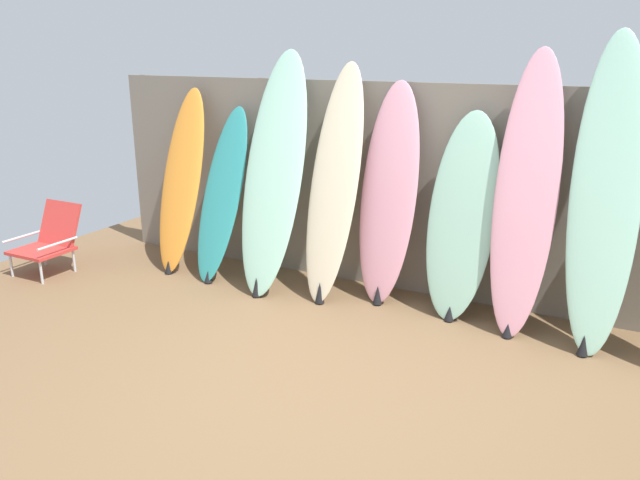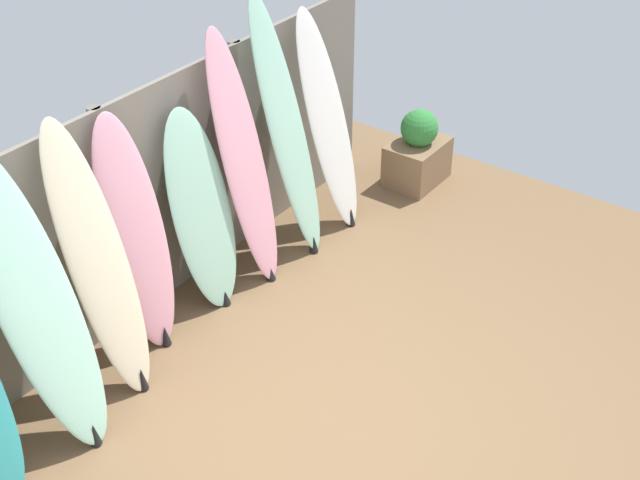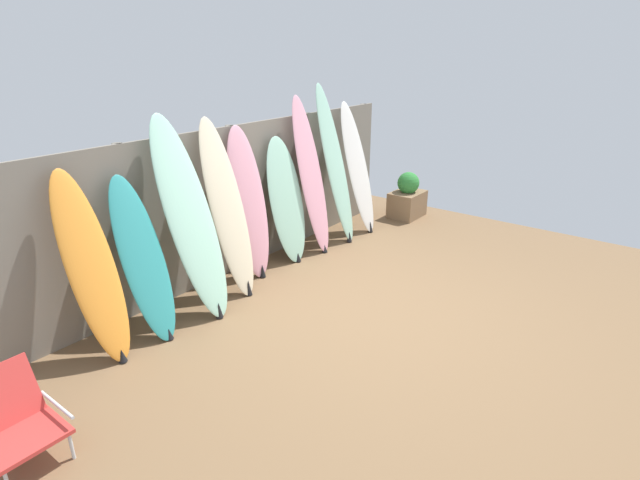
{
  "view_description": "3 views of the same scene",
  "coord_description": "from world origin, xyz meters",
  "views": [
    {
      "loc": [
        1.76,
        -2.96,
        2.07
      ],
      "look_at": [
        -0.25,
        0.89,
        0.72
      ],
      "focal_mm": 35.0,
      "sensor_mm": 36.0,
      "label": 1
    },
    {
      "loc": [
        -3.48,
        -2.36,
        4.42
      ],
      "look_at": [
        0.49,
        0.52,
        1.06
      ],
      "focal_mm": 50.0,
      "sensor_mm": 36.0,
      "label": 2
    },
    {
      "loc": [
        -4.03,
        -2.39,
        2.67
      ],
      "look_at": [
        -0.16,
        0.58,
        0.76
      ],
      "focal_mm": 28.0,
      "sensor_mm": 36.0,
      "label": 3
    }
  ],
  "objects": [
    {
      "name": "surfboard_seafoam_2",
      "position": [
        -1.05,
        1.55,
        1.02
      ],
      "size": [
        0.58,
        0.8,
        2.07
      ],
      "color": "#9ED6BC",
      "rests_on": "ground"
    },
    {
      "name": "surfboard_pink_6",
      "position": [
        1.04,
        1.65,
        1.03
      ],
      "size": [
        0.47,
        0.56,
        2.09
      ],
      "color": "pink",
      "rests_on": "ground"
    },
    {
      "name": "fence_back",
      "position": [
        -0.0,
        2.01,
        0.9
      ],
      "size": [
        6.08,
        0.11,
        1.8
      ],
      "color": "gray",
      "rests_on": "ground"
    },
    {
      "name": "surfboard_cream_3",
      "position": [
        -0.5,
        1.61,
        0.97
      ],
      "size": [
        0.47,
        0.65,
        1.97
      ],
      "color": "beige",
      "rests_on": "ground"
    },
    {
      "name": "planter_box",
      "position": [
        3.12,
        1.28,
        0.31
      ],
      "size": [
        0.6,
        0.44,
        0.75
      ],
      "color": "#846647",
      "rests_on": "ground"
    },
    {
      "name": "ground",
      "position": [
        0.0,
        0.0,
        0.0
      ],
      "size": [
        7.68,
        7.68,
        0.0
      ],
      "primitive_type": "plane",
      "color": "brown"
    },
    {
      "name": "surfboard_seafoam_7",
      "position": [
        1.57,
        1.64,
        1.09
      ],
      "size": [
        0.54,
        0.69,
        2.21
      ],
      "color": "#9ED6BC",
      "rests_on": "ground"
    },
    {
      "name": "surfboard_seafoam_5",
      "position": [
        0.57,
        1.69,
        0.8
      ],
      "size": [
        0.58,
        0.47,
        1.62
      ],
      "color": "#9ED6BC",
      "rests_on": "ground"
    },
    {
      "name": "surfboard_white_8",
      "position": [
        2.11,
        1.61,
        0.95
      ],
      "size": [
        0.47,
        0.61,
        1.92
      ],
      "color": "white",
      "rests_on": "ground"
    },
    {
      "name": "surfboard_pink_4",
      "position": [
        -0.05,
        1.73,
        0.9
      ],
      "size": [
        0.53,
        0.46,
        1.83
      ],
      "color": "pink",
      "rests_on": "ground"
    }
  ]
}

